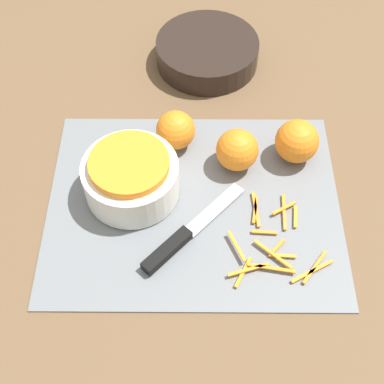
# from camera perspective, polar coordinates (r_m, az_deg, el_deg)

# --- Properties ---
(ground_plane) EXTENTS (4.00, 4.00, 0.00)m
(ground_plane) POSITION_cam_1_polar(r_m,az_deg,el_deg) (0.87, -0.00, -1.37)
(ground_plane) COLOR brown
(cutting_board) EXTENTS (0.47, 0.37, 0.01)m
(cutting_board) POSITION_cam_1_polar(r_m,az_deg,el_deg) (0.87, -0.00, -1.25)
(cutting_board) COLOR slate
(cutting_board) RESTS_ON ground_plane
(bowl_speckled) EXTENTS (0.15, 0.15, 0.08)m
(bowl_speckled) POSITION_cam_1_polar(r_m,az_deg,el_deg) (0.86, -6.72, 1.66)
(bowl_speckled) COLOR silver
(bowl_speckled) RESTS_ON cutting_board
(bowl_dark) EXTENTS (0.20, 0.20, 0.05)m
(bowl_dark) POSITION_cam_1_polar(r_m,az_deg,el_deg) (1.09, 1.48, 14.71)
(bowl_dark) COLOR black
(bowl_dark) RESTS_ON ground_plane
(knife) EXTENTS (0.16, 0.17, 0.02)m
(knife) POSITION_cam_1_polar(r_m,az_deg,el_deg) (0.82, -1.73, -5.25)
(knife) COLOR black
(knife) RESTS_ON cutting_board
(orange_left) EXTENTS (0.07, 0.07, 0.07)m
(orange_left) POSITION_cam_1_polar(r_m,az_deg,el_deg) (0.92, 10.95, 5.33)
(orange_left) COLOR orange
(orange_left) RESTS_ON cutting_board
(orange_right) EXTENTS (0.07, 0.07, 0.07)m
(orange_right) POSITION_cam_1_polar(r_m,az_deg,el_deg) (0.92, -1.93, 6.62)
(orange_right) COLOR orange
(orange_right) RESTS_ON cutting_board
(orange_back) EXTENTS (0.07, 0.07, 0.07)m
(orange_back) POSITION_cam_1_polar(r_m,az_deg,el_deg) (0.89, 4.66, 4.49)
(orange_back) COLOR orange
(orange_back) RESTS_ON cutting_board
(peel_pile) EXTENTS (0.16, 0.17, 0.01)m
(peel_pile) POSITION_cam_1_polar(r_m,az_deg,el_deg) (0.83, 8.51, -5.48)
(peel_pile) COLOR orange
(peel_pile) RESTS_ON cutting_board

